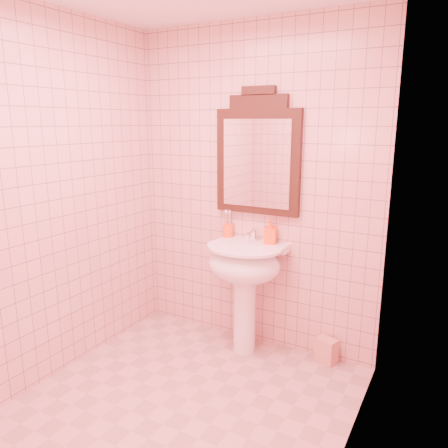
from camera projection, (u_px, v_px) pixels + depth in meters
The scene contains 8 objects.
floor at pixel (176, 411), 2.73m from camera, with size 2.20×2.20×0.00m, color #C99C91.
back_wall at pixel (254, 190), 3.38m from camera, with size 2.00×0.02×2.50m, color #E1A99D.
pedestal_sink at pixel (244, 272), 3.30m from camera, with size 0.58×0.58×0.86m.
faucet at pixel (253, 235), 3.36m from camera, with size 0.04×0.16×0.11m.
mirror at pixel (258, 156), 3.28m from camera, with size 0.68×0.06×0.94m.
toothbrush_cup at pixel (228, 230), 3.51m from camera, with size 0.08×0.08×0.20m.
soap_dispenser at pixel (271, 231), 3.30m from camera, with size 0.09×0.09×0.19m, color #F45114.
towel at pixel (326, 350), 3.28m from camera, with size 0.15×0.10×0.19m, color #E99C89.
Camera 1 is at (1.42, -1.95, 1.77)m, focal length 35.00 mm.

